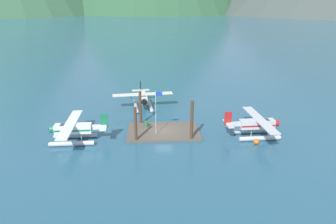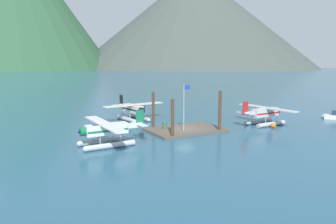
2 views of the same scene
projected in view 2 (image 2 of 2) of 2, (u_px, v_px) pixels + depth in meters
ground_plane at (186, 131)px, 43.54m from camera, size 1200.00×1200.00×0.00m
dock_platform at (186, 130)px, 43.51m from camera, size 10.26×6.70×0.30m
piling_near_left at (173, 119)px, 38.76m from camera, size 0.40×0.40×4.91m
piling_near_right at (220, 112)px, 42.34m from camera, size 0.43×0.43×5.64m
piling_far_left at (153, 111)px, 44.40m from camera, size 0.40×0.40×5.30m
flagpole at (185, 102)px, 41.32m from camera, size 0.95×0.10×6.32m
fuel_drum at (164, 125)px, 43.56m from camera, size 0.62×0.62×0.88m
mooring_buoy at (273, 126)px, 45.26m from camera, size 0.75×0.75×0.75m
mountain_ridge_west_peak at (194, 20)px, 555.01m from camera, size 421.81×421.81×170.37m
seaplane_cream_bow_left at (133, 111)px, 51.42m from camera, size 10.49×7.95×3.84m
seaplane_silver_stbd_aft at (265, 115)px, 47.51m from camera, size 7.98×10.45×3.84m
seaplane_white_port_aft at (106, 132)px, 35.32m from camera, size 7.98×10.43×3.84m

